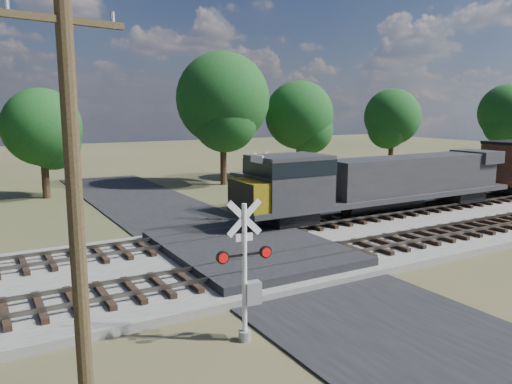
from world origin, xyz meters
TOP-DOWN VIEW (x-y plane):
  - ground at (0.00, 0.00)m, footprint 160.00×160.00m
  - ballast_bed at (10.00, 0.50)m, footprint 140.00×10.00m
  - road at (0.00, 0.00)m, footprint 7.00×60.00m
  - crossing_panel at (0.00, 0.50)m, footprint 7.00×9.00m
  - track_near at (3.12, -2.00)m, footprint 140.00×2.60m
  - track_far at (3.12, 3.00)m, footprint 140.00×2.60m
  - crossing_signal_near at (-4.02, -6.58)m, footprint 1.67×0.38m
  - crossing_signal_far at (3.99, 6.36)m, footprint 1.67×0.37m
  - utility_pole at (-9.02, -9.41)m, footprint 2.08×0.52m
  - equipment_shed at (6.00, 8.27)m, footprint 4.43×4.43m
  - treeline at (1.89, 20.21)m, footprint 82.90×11.28m

SIDE VIEW (x-z plane):
  - ground at x=0.00m, z-range 0.00..0.00m
  - road at x=0.00m, z-range 0.00..0.08m
  - ballast_bed at x=10.00m, z-range 0.00..0.30m
  - crossing_panel at x=0.00m, z-range 0.01..0.62m
  - track_near at x=3.12m, z-range 0.25..0.58m
  - track_far at x=3.12m, z-range 0.25..0.58m
  - equipment_shed at x=6.00m, z-range 0.02..2.59m
  - crossing_signal_far at x=3.99m, z-range -0.35..3.79m
  - crossing_signal_near at x=-4.02m, z-range -0.35..3.79m
  - utility_pole at x=-9.02m, z-range 0.26..8.85m
  - treeline at x=1.89m, z-range 0.99..12.48m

